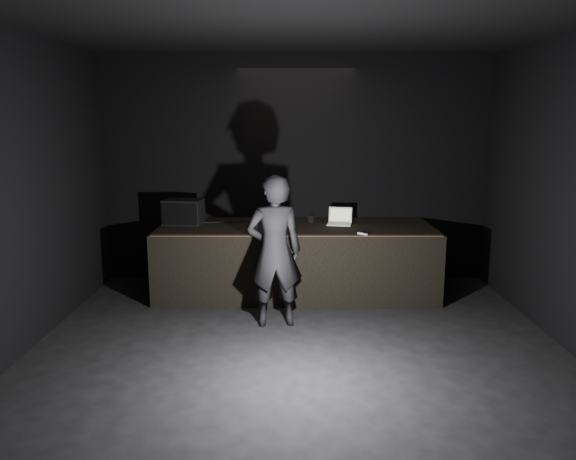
{
  "coord_description": "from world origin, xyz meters",
  "views": [
    {
      "loc": [
        -0.09,
        -5.33,
        2.52
      ],
      "look_at": [
        -0.12,
        2.3,
        1.03
      ],
      "focal_mm": 35.0,
      "sensor_mm": 36.0,
      "label": 1
    }
  ],
  "objects_px": {
    "laptop": "(340,220)",
    "beer_can": "(255,227)",
    "person": "(274,251)",
    "stage_monitor": "(183,212)",
    "stage_riser": "(296,259)"
  },
  "relations": [
    {
      "from": "laptop",
      "to": "beer_can",
      "type": "bearing_deg",
      "value": -139.75
    },
    {
      "from": "stage_monitor",
      "to": "person",
      "type": "xyz_separation_m",
      "value": [
        1.39,
        -1.5,
        -0.24
      ]
    },
    {
      "from": "stage_riser",
      "to": "stage_monitor",
      "type": "distance_m",
      "value": 1.81
    },
    {
      "from": "stage_monitor",
      "to": "beer_can",
      "type": "xyz_separation_m",
      "value": [
        1.1,
        -0.65,
        -0.1
      ]
    },
    {
      "from": "stage_monitor",
      "to": "beer_can",
      "type": "height_order",
      "value": "stage_monitor"
    },
    {
      "from": "stage_monitor",
      "to": "laptop",
      "type": "distance_m",
      "value": 2.33
    },
    {
      "from": "laptop",
      "to": "stage_monitor",
      "type": "bearing_deg",
      "value": -168.26
    },
    {
      "from": "stage_riser",
      "to": "beer_can",
      "type": "distance_m",
      "value": 0.97
    },
    {
      "from": "stage_monitor",
      "to": "beer_can",
      "type": "bearing_deg",
      "value": -24.06
    },
    {
      "from": "laptop",
      "to": "beer_can",
      "type": "relative_size",
      "value": 2.35
    },
    {
      "from": "laptop",
      "to": "beer_can",
      "type": "distance_m",
      "value": 1.41
    },
    {
      "from": "laptop",
      "to": "stage_riser",
      "type": "bearing_deg",
      "value": -154.5
    },
    {
      "from": "stage_riser",
      "to": "stage_monitor",
      "type": "xyz_separation_m",
      "value": [
        -1.67,
        0.13,
        0.69
      ]
    },
    {
      "from": "laptop",
      "to": "person",
      "type": "relative_size",
      "value": 0.21
    },
    {
      "from": "stage_riser",
      "to": "laptop",
      "type": "distance_m",
      "value": 0.88
    }
  ]
}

